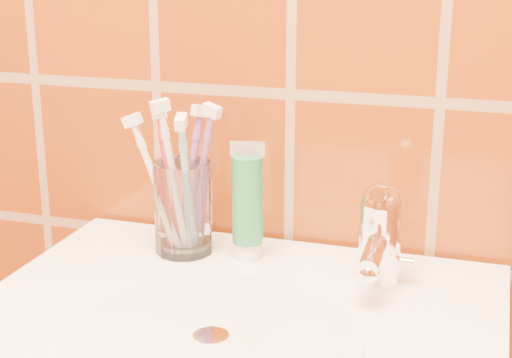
% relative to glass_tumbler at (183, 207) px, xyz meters
% --- Properties ---
extents(glass_tumbler, '(0.09, 0.09, 0.12)m').
position_rel_glass_tumbler_xyz_m(glass_tumbler, '(0.00, 0.00, 0.00)').
color(glass_tumbler, white).
rests_on(glass_tumbler, pedestal_sink).
extents(toothpaste_tube, '(0.04, 0.04, 0.15)m').
position_rel_glass_tumbler_xyz_m(toothpaste_tube, '(0.08, 0.00, 0.01)').
color(toothpaste_tube, white).
rests_on(toothpaste_tube, pedestal_sink).
extents(faucet, '(0.05, 0.11, 0.12)m').
position_rel_glass_tumbler_xyz_m(faucet, '(0.25, -0.02, 0.01)').
color(faucet, white).
rests_on(faucet, pedestal_sink).
extents(toothbrush_0, '(0.09, 0.09, 0.21)m').
position_rel_glass_tumbler_xyz_m(toothbrush_0, '(-0.00, -0.02, 0.04)').
color(toothbrush_0, silver).
rests_on(toothbrush_0, glass_tumbler).
extents(toothbrush_1, '(0.09, 0.08, 0.20)m').
position_rel_glass_tumbler_xyz_m(toothbrush_1, '(0.02, 0.00, 0.04)').
color(toothbrush_1, '#854799').
rests_on(toothbrush_1, glass_tumbler).
extents(toothbrush_2, '(0.11, 0.11, 0.19)m').
position_rel_glass_tumbler_xyz_m(toothbrush_2, '(-0.02, 0.01, 0.03)').
color(toothbrush_2, red).
rests_on(toothbrush_2, glass_tumbler).
extents(toothbrush_3, '(0.09, 0.08, 0.18)m').
position_rel_glass_tumbler_xyz_m(toothbrush_3, '(-0.03, -0.01, 0.03)').
color(toothbrush_3, white).
rests_on(toothbrush_3, glass_tumbler).
extents(toothbrush_4, '(0.09, 0.10, 0.20)m').
position_rel_glass_tumbler_xyz_m(toothbrush_4, '(0.00, 0.02, 0.03)').
color(toothbrush_4, '#7D499E').
rests_on(toothbrush_4, glass_tumbler).
extents(toothbrush_5, '(0.06, 0.13, 0.21)m').
position_rel_glass_tumbler_xyz_m(toothbrush_5, '(0.01, -0.02, 0.03)').
color(toothbrush_5, '#75AED1').
rests_on(toothbrush_5, glass_tumbler).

